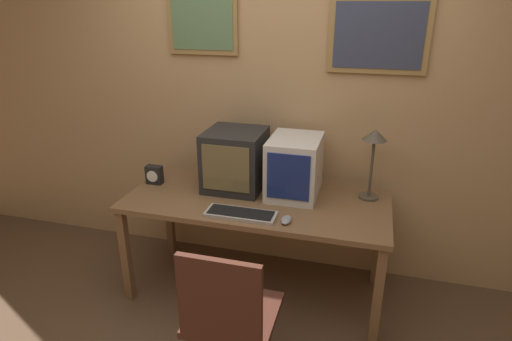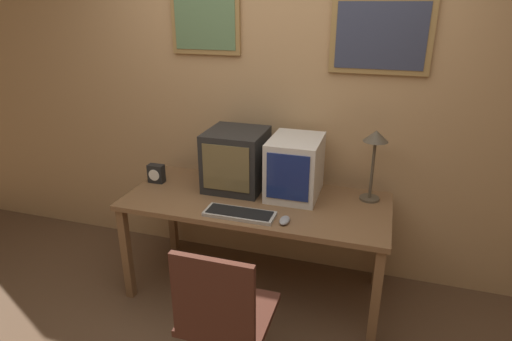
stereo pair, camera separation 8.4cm
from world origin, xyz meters
name	(u,v)px [view 2 (the right image)]	position (x,y,z in m)	size (l,w,h in m)	color
wall_back	(276,104)	(0.00, 1.47, 1.31)	(8.00, 0.08, 2.60)	tan
desk	(256,209)	(0.00, 0.97, 0.68)	(1.80, 0.78, 0.75)	brown
monitor_left	(236,159)	(-0.20, 1.13, 0.96)	(0.41, 0.42, 0.42)	black
monitor_right	(295,167)	(0.23, 1.13, 0.96)	(0.34, 0.44, 0.41)	beige
keyboard_main	(240,214)	(-0.03, 0.71, 0.76)	(0.45, 0.16, 0.03)	#A8A399
mouse_near_keyboard	(285,220)	(0.27, 0.70, 0.77)	(0.06, 0.11, 0.03)	gray
desk_clock	(156,174)	(-0.80, 1.03, 0.82)	(0.12, 0.07, 0.14)	black
desk_lamp	(375,146)	(0.75, 1.20, 1.14)	(0.16, 0.16, 0.49)	#4C4233
office_chair	(225,329)	(0.10, 0.10, 0.40)	(0.48, 0.48, 0.92)	black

